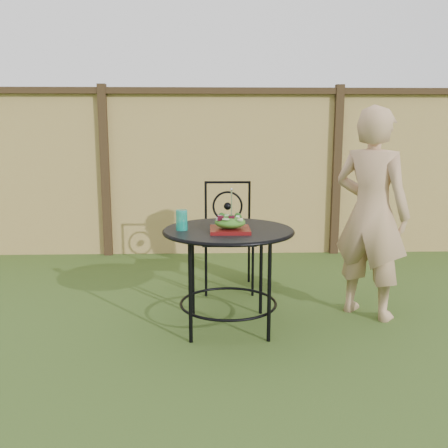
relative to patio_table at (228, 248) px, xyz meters
name	(u,v)px	position (x,y,z in m)	size (l,w,h in m)	color
ground	(230,325)	(0.01, 0.04, -0.59)	(60.00, 60.00, 0.00)	#274415
fence	(222,171)	(0.01, 2.23, 0.36)	(8.00, 0.12, 1.90)	#D1B967
patio_table	(228,248)	(0.00, 0.00, 0.00)	(0.92, 0.92, 0.72)	black
patio_chair	(228,233)	(0.04, 0.94, -0.08)	(0.46, 0.46, 0.95)	black
diner	(371,214)	(1.08, 0.22, 0.21)	(0.58, 0.38, 1.58)	tan
salad_plate	(230,230)	(0.01, -0.09, 0.15)	(0.27, 0.27, 0.02)	#4C0C0A
salad	(230,222)	(0.01, -0.09, 0.20)	(0.21, 0.21, 0.08)	#235614
fork	(232,203)	(0.02, -0.09, 0.33)	(0.01, 0.01, 0.18)	silver
drinking_glass	(182,220)	(-0.32, -0.03, 0.21)	(0.08, 0.08, 0.14)	#0C937C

